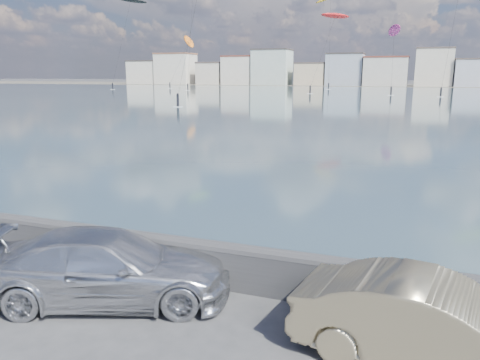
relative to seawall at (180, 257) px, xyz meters
The scene contains 11 objects.
ground 2.76m from the seawall, 90.00° to the right, with size 700.00×700.00×0.00m, color #333335.
bay_water 88.80m from the seawall, 90.00° to the left, with size 500.00×177.00×0.00m, color #2E4952.
far_shore_strip 197.30m from the seawall, 90.00° to the left, with size 500.00×60.00×0.00m, color #4C473D.
seawall is the anchor object (origin of this frame).
far_buildings 183.39m from the seawall, 89.59° to the left, with size 240.79×13.26×14.60m.
car_silver 1.71m from the seawall, 125.05° to the right, with size 2.09×5.14×1.49m, color #B8BAC0.
car_champagne 5.62m from the seawall, 16.28° to the right, with size 1.59×4.56×1.50m, color tan.
kitesurfer_2 114.16m from the seawall, 97.51° to the left, with size 8.24×14.19×19.22m.
kitesurfer_5 111.42m from the seawall, 90.33° to the left, with size 4.43×14.96×16.30m.
kitesurfer_8 144.72m from the seawall, 122.93° to the left, with size 9.98×11.08×27.69m.
kitesurfer_9 151.66m from the seawall, 116.04° to the left, with size 8.47×14.17×18.04m.
Camera 1 is at (4.79, -6.34, 4.71)m, focal length 35.00 mm.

